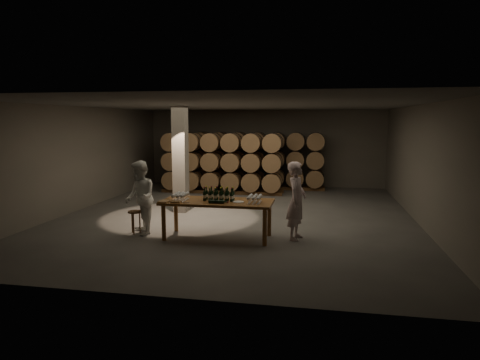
% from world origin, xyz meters
% --- Properties ---
extents(room, '(12.00, 12.00, 12.00)m').
position_xyz_m(room, '(-1.80, 0.20, 1.60)').
color(room, '#514F4C').
rests_on(room, ground).
extents(tasting_table, '(2.60, 1.10, 0.90)m').
position_xyz_m(tasting_table, '(0.00, -2.50, 0.80)').
color(tasting_table, brown).
rests_on(tasting_table, ground).
extents(barrel_stack_back, '(6.26, 0.95, 2.31)m').
position_xyz_m(barrel_stack_back, '(-0.57, 5.20, 1.20)').
color(barrel_stack_back, brown).
rests_on(barrel_stack_back, ground).
extents(barrel_stack_front, '(4.70, 0.95, 2.31)m').
position_xyz_m(barrel_stack_front, '(-1.35, 3.80, 1.20)').
color(barrel_stack_front, brown).
rests_on(barrel_stack_front, ground).
extents(bottle_cluster, '(0.73, 0.23, 0.33)m').
position_xyz_m(bottle_cluster, '(0.03, -2.48, 1.02)').
color(bottle_cluster, black).
rests_on(bottle_cluster, tasting_table).
extents(lying_bottles, '(0.46, 0.08, 0.08)m').
position_xyz_m(lying_bottles, '(0.07, -2.83, 0.94)').
color(lying_bottles, black).
rests_on(lying_bottles, tasting_table).
extents(glass_cluster_left, '(0.31, 0.53, 0.18)m').
position_xyz_m(glass_cluster_left, '(-0.88, -2.59, 1.03)').
color(glass_cluster_left, silver).
rests_on(glass_cluster_left, tasting_table).
extents(glass_cluster_right, '(0.30, 0.52, 0.17)m').
position_xyz_m(glass_cluster_right, '(0.89, -2.54, 1.02)').
color(glass_cluster_right, silver).
rests_on(glass_cluster_right, tasting_table).
extents(plate, '(0.26, 0.26, 0.01)m').
position_xyz_m(plate, '(0.52, -2.59, 0.91)').
color(plate, white).
rests_on(plate, tasting_table).
extents(notebook_near, '(0.23, 0.18, 0.03)m').
position_xyz_m(notebook_near, '(-0.88, -2.88, 0.92)').
color(notebook_near, brown).
rests_on(notebook_near, tasting_table).
extents(notebook_corner, '(0.25, 0.30, 0.02)m').
position_xyz_m(notebook_corner, '(-1.18, -2.86, 0.91)').
color(notebook_corner, brown).
rests_on(notebook_corner, tasting_table).
extents(pen, '(0.15, 0.03, 0.01)m').
position_xyz_m(pen, '(-0.64, -2.90, 0.91)').
color(pen, black).
rests_on(pen, tasting_table).
extents(stool, '(0.34, 0.34, 0.56)m').
position_xyz_m(stool, '(-2.10, -2.48, 0.46)').
color(stool, brown).
rests_on(stool, ground).
extents(person_man, '(0.56, 0.74, 1.83)m').
position_xyz_m(person_man, '(1.84, -2.25, 0.92)').
color(person_man, beige).
rests_on(person_man, ground).
extents(person_woman, '(1.06, 1.11, 1.81)m').
position_xyz_m(person_woman, '(-1.94, -2.51, 0.91)').
color(person_woman, white).
rests_on(person_woman, ground).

